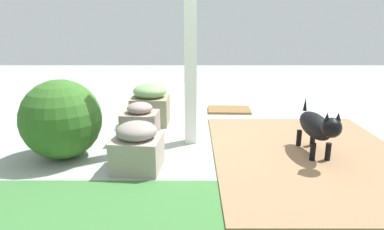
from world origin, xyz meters
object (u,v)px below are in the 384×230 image
dog (317,127)px  doormat (229,110)px  stone_planter_nearest (150,104)px  stone_planter_near (140,123)px  porch_pillar (191,32)px  round_shrub (61,119)px  stone_planter_mid (137,147)px  terracotta_pot_broad (60,97)px

dog → doormat: (0.64, -1.66, -0.28)m
stone_planter_nearest → stone_planter_near: bearing=87.4°
stone_planter_near → porch_pillar: bearing=177.0°
round_shrub → dog: (-2.36, -0.01, -0.07)m
stone_planter_mid → doormat: 2.19m
stone_planter_mid → dog: dog is taller
porch_pillar → round_shrub: bearing=19.2°
stone_planter_mid → round_shrub: (0.73, -0.27, 0.16)m
stone_planter_mid → dog: (-1.63, -0.28, 0.09)m
doormat → terracotta_pot_broad: bearing=11.1°
dog → stone_planter_nearest: bearing=-32.7°
stone_planter_nearest → dog: size_ratio=0.67×
round_shrub → terracotta_pot_broad: (0.48, -1.24, -0.08)m
round_shrub → stone_planter_mid: bearing=159.7°
stone_planter_near → stone_planter_mid: 0.72m
round_shrub → terracotta_pot_broad: 1.33m
stone_planter_near → round_shrub: round_shrub is taller
round_shrub → porch_pillar: bearing=-160.8°
porch_pillar → dog: bearing=161.1°
stone_planter_mid → stone_planter_near: bearing=-83.8°
stone_planter_near → stone_planter_mid: stone_planter_mid is taller
porch_pillar → stone_planter_near: (0.53, -0.03, -0.94)m
porch_pillar → stone_planter_near: porch_pillar is taller
porch_pillar → doormat: (-0.54, -1.26, -1.12)m
stone_planter_near → round_shrub: size_ratio=0.57×
porch_pillar → stone_planter_mid: bearing=56.5°
porch_pillar → terracotta_pot_broad: (1.67, -0.83, -0.84)m
round_shrub → dog: 2.36m
stone_planter_nearest → dog: bearing=147.3°
stone_planter_mid → doormat: stone_planter_mid is taller
terracotta_pot_broad → dog: size_ratio=0.65×
dog → terracotta_pot_broad: bearing=-23.4°
porch_pillar → stone_planter_mid: 1.24m
stone_planter_mid → round_shrub: bearing=-20.3°
terracotta_pot_broad → doormat: 2.26m
porch_pillar → stone_planter_nearest: (0.50, -0.67, -0.89)m
stone_planter_mid → dog: bearing=-170.1°
stone_planter_nearest → stone_planter_near: (0.03, 0.64, -0.05)m
stone_planter_mid → porch_pillar: bearing=-123.5°
stone_planter_mid → round_shrub: 0.80m
round_shrub → terracotta_pot_broad: bearing=-68.9°
terracotta_pot_broad → doormat: terracotta_pot_broad is taller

